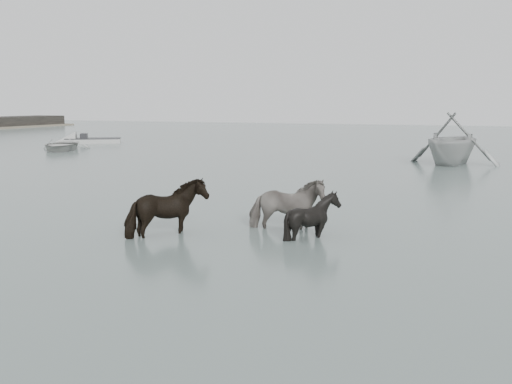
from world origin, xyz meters
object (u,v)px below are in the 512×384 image
at_px(pony_dark, 168,202).
at_px(rowboat_lead, 61,144).
at_px(pony_pinto, 286,198).
at_px(pony_black, 313,209).

relative_size(pony_dark, rowboat_lead, 0.37).
bearing_deg(rowboat_lead, pony_pinto, -63.90).
distance_m(pony_pinto, rowboat_lead, 26.53).
distance_m(pony_pinto, pony_black, 1.00).
bearing_deg(pony_pinto, pony_dark, 108.96).
bearing_deg(pony_black, rowboat_lead, 43.31).
height_order(pony_black, rowboat_lead, pony_black).
xyz_separation_m(pony_pinto, rowboat_lead, (-20.63, 16.68, -0.34)).
bearing_deg(pony_dark, pony_pinto, -42.68).
relative_size(pony_pinto, pony_black, 1.38).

